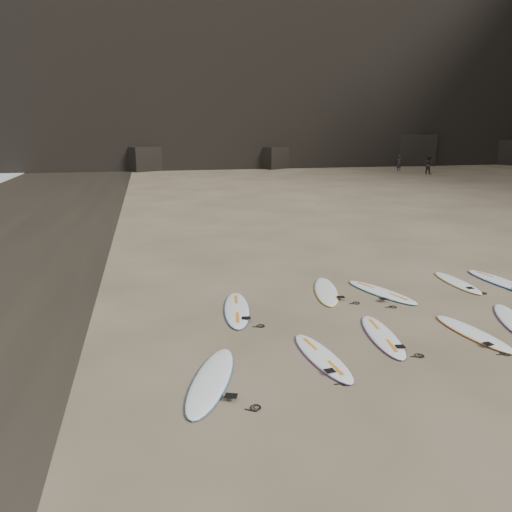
{
  "coord_description": "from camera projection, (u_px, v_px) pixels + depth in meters",
  "views": [
    {
      "loc": [
        -5.41,
        -9.63,
        4.7
      ],
      "look_at": [
        -2.86,
        2.22,
        1.5
      ],
      "focal_mm": 35.0,
      "sensor_mm": 36.0,
      "label": 1
    }
  ],
  "objects": [
    {
      "name": "surfboard_8",
      "position": [
        457.0,
        282.0,
        15.2
      ],
      "size": [
        0.56,
        2.28,
        0.08
      ],
      "primitive_type": "ellipsoid",
      "rotation": [
        0.0,
        0.0,
        0.0
      ],
      "color": "white",
      "rests_on": "ground"
    },
    {
      "name": "person_b",
      "position": [
        428.0,
        165.0,
        48.6
      ],
      "size": [
        1.01,
        1.09,
        1.8
      ],
      "primitive_type": "imported",
      "rotation": [
        0.0,
        0.0,
        2.04
      ],
      "color": "black",
      "rests_on": "ground"
    },
    {
      "name": "surfboard_2",
      "position": [
        382.0,
        336.0,
        11.36
      ],
      "size": [
        0.88,
        2.5,
        0.09
      ],
      "primitive_type": "ellipsoid",
      "rotation": [
        0.0,
        0.0,
        -0.12
      ],
      "color": "white",
      "rests_on": "ground"
    },
    {
      "name": "person_a",
      "position": [
        399.0,
        163.0,
        51.99
      ],
      "size": [
        0.66,
        0.5,
        1.63
      ],
      "primitive_type": "imported",
      "rotation": [
        0.0,
        0.0,
        3.34
      ],
      "color": "black",
      "rests_on": "ground"
    },
    {
      "name": "surfboard_5",
      "position": [
        237.0,
        309.0,
        12.97
      ],
      "size": [
        1.01,
        2.71,
        0.1
      ],
      "primitive_type": "ellipsoid",
      "rotation": [
        0.0,
        0.0,
        -0.14
      ],
      "color": "white",
      "rests_on": "ground"
    },
    {
      "name": "surfboard_0",
      "position": [
        211.0,
        380.0,
        9.39
      ],
      "size": [
        1.55,
        2.77,
        0.1
      ],
      "primitive_type": "ellipsoid",
      "rotation": [
        0.0,
        0.0,
        -0.35
      ],
      "color": "white",
      "rests_on": "ground"
    },
    {
      "name": "ground",
      "position": [
        398.0,
        337.0,
        11.4
      ],
      "size": [
        240.0,
        240.0,
        0.0
      ],
      "primitive_type": "plane",
      "color": "#897559",
      "rests_on": "ground"
    },
    {
      "name": "surfboard_9",
      "position": [
        502.0,
        282.0,
        15.24
      ],
      "size": [
        1.0,
        2.78,
        0.1
      ],
      "primitive_type": "ellipsoid",
      "rotation": [
        0.0,
        0.0,
        0.13
      ],
      "color": "white",
      "rests_on": "ground"
    },
    {
      "name": "surfboard_7",
      "position": [
        381.0,
        292.0,
        14.33
      ],
      "size": [
        1.5,
        2.58,
        0.09
      ],
      "primitive_type": "ellipsoid",
      "rotation": [
        0.0,
        0.0,
        0.38
      ],
      "color": "white",
      "rests_on": "ground"
    },
    {
      "name": "surfboard_6",
      "position": [
        326.0,
        291.0,
        14.41
      ],
      "size": [
        1.23,
        2.63,
        0.09
      ],
      "primitive_type": "ellipsoid",
      "rotation": [
        0.0,
        0.0,
        -0.25
      ],
      "color": "white",
      "rests_on": "ground"
    },
    {
      "name": "surfboard_1",
      "position": [
        322.0,
        357.0,
        10.33
      ],
      "size": [
        0.87,
        2.46,
        0.09
      ],
      "primitive_type": "ellipsoid",
      "rotation": [
        0.0,
        0.0,
        0.12
      ],
      "color": "white",
      "rests_on": "ground"
    },
    {
      "name": "surfboard_4",
      "position": [
        512.0,
        320.0,
        12.25
      ],
      "size": [
        1.4,
        2.38,
        0.08
      ],
      "primitive_type": "ellipsoid",
      "rotation": [
        0.0,
        0.0,
        -0.38
      ],
      "color": "white",
      "rests_on": "ground"
    },
    {
      "name": "surfboard_3",
      "position": [
        473.0,
        333.0,
        11.51
      ],
      "size": [
        0.93,
        2.41,
        0.08
      ],
      "primitive_type": "ellipsoid",
      "rotation": [
        0.0,
        0.0,
        0.16
      ],
      "color": "white",
      "rests_on": "ground"
    }
  ]
}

